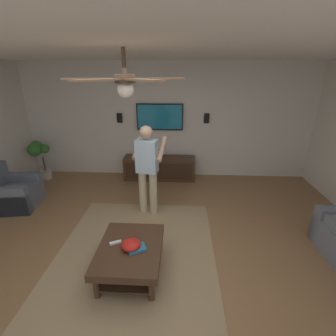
% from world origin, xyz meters
% --- Properties ---
extents(ground_plane, '(8.18, 8.18, 0.00)m').
position_xyz_m(ground_plane, '(0.00, 0.00, 0.00)').
color(ground_plane, olive).
extents(wall_back_tv, '(0.10, 7.01, 2.70)m').
position_xyz_m(wall_back_tv, '(3.08, 0.00, 1.35)').
color(wall_back_tv, silver).
rests_on(wall_back_tv, ground).
extents(ceiling_slab, '(6.26, 7.01, 0.10)m').
position_xyz_m(ceiling_slab, '(0.00, 0.00, 2.75)').
color(ceiling_slab, white).
extents(area_rug, '(2.98, 2.27, 0.01)m').
position_xyz_m(area_rug, '(-0.05, 0.28, 0.01)').
color(area_rug, '#9E8460').
rests_on(area_rug, ground).
extents(armchair, '(0.91, 0.92, 0.82)m').
position_xyz_m(armchair, '(1.27, 2.90, 0.28)').
color(armchair, slate).
rests_on(armchair, ground).
extents(coffee_table, '(1.00, 0.80, 0.40)m').
position_xyz_m(coffee_table, '(-0.25, 0.28, 0.30)').
color(coffee_table, '#422B1C').
rests_on(coffee_table, ground).
extents(media_console, '(0.45, 1.70, 0.55)m').
position_xyz_m(media_console, '(2.75, 0.17, 0.28)').
color(media_console, '#422B1C').
rests_on(media_console, ground).
extents(tv, '(0.05, 1.09, 0.62)m').
position_xyz_m(tv, '(2.99, 0.17, 1.47)').
color(tv, black).
extents(person_standing, '(0.60, 0.61, 1.64)m').
position_xyz_m(person_standing, '(1.23, 0.24, 0.93)').
color(person_standing, '#C6B793').
rests_on(person_standing, ground).
extents(potted_plant_tall, '(0.41, 0.44, 0.97)m').
position_xyz_m(potted_plant_tall, '(2.55, 3.01, 0.68)').
color(potted_plant_tall, '#B7B2A8').
rests_on(potted_plant_tall, ground).
extents(bowl, '(0.24, 0.24, 0.11)m').
position_xyz_m(bowl, '(-0.28, 0.26, 0.45)').
color(bowl, red).
rests_on(bowl, coffee_table).
extents(remote_white, '(0.10, 0.15, 0.02)m').
position_xyz_m(remote_white, '(-0.20, 0.48, 0.41)').
color(remote_white, white).
rests_on(remote_white, coffee_table).
extents(book, '(0.24, 0.27, 0.04)m').
position_xyz_m(book, '(-0.30, 0.19, 0.42)').
color(book, teal).
rests_on(book, coffee_table).
extents(vase_round, '(0.22, 0.22, 0.22)m').
position_xyz_m(vase_round, '(2.77, 0.25, 0.66)').
color(vase_round, red).
rests_on(vase_round, media_console).
extents(wall_speaker_left, '(0.06, 0.12, 0.22)m').
position_xyz_m(wall_speaker_left, '(3.00, -0.93, 1.45)').
color(wall_speaker_left, black).
extents(wall_speaker_right, '(0.06, 0.12, 0.22)m').
position_xyz_m(wall_speaker_right, '(3.00, 1.13, 1.44)').
color(wall_speaker_right, black).
extents(ceiling_fan, '(1.16, 1.19, 0.46)m').
position_xyz_m(ceiling_fan, '(-0.24, 0.22, 2.37)').
color(ceiling_fan, '#4C3828').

